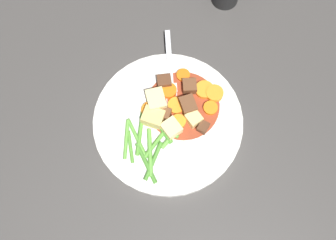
{
  "coord_description": "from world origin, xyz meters",
  "views": [
    {
      "loc": [
        -0.15,
        -0.15,
        0.62
      ],
      "look_at": [
        0.0,
        0.0,
        0.02
      ],
      "focal_mm": 38.22,
      "sensor_mm": 36.0,
      "label": 1
    }
  ],
  "objects_px": {
    "carrot_slice_3": "(210,108)",
    "carrot_slice_7": "(183,75)",
    "carrot_slice_6": "(169,91)",
    "potato_chunk_1": "(171,128)",
    "carrot_slice_2": "(214,94)",
    "fork": "(170,73)",
    "potato_chunk_0": "(194,119)",
    "dinner_plate": "(168,121)",
    "potato_chunk_3": "(156,101)",
    "meat_chunk_3": "(164,82)",
    "carrot_slice_5": "(151,111)",
    "meat_chunk_0": "(203,127)",
    "meat_chunk_4": "(164,113)",
    "carrot_slice_4": "(204,90)",
    "meat_chunk_1": "(188,106)",
    "carrot_slice_1": "(179,122)",
    "potato_chunk_2": "(153,118)",
    "carrot_slice_0": "(176,106)",
    "meat_chunk_2": "(190,86)"
  },
  "relations": [
    {
      "from": "potato_chunk_0",
      "to": "carrot_slice_2",
      "type": "bearing_deg",
      "value": 6.09
    },
    {
      "from": "carrot_slice_6",
      "to": "potato_chunk_1",
      "type": "height_order",
      "value": "potato_chunk_1"
    },
    {
      "from": "meat_chunk_2",
      "to": "meat_chunk_4",
      "type": "bearing_deg",
      "value": -178.04
    },
    {
      "from": "potato_chunk_3",
      "to": "meat_chunk_3",
      "type": "distance_m",
      "value": 0.04
    },
    {
      "from": "carrot_slice_1",
      "to": "carrot_slice_3",
      "type": "relative_size",
      "value": 1.01
    },
    {
      "from": "dinner_plate",
      "to": "carrot_slice_3",
      "type": "height_order",
      "value": "carrot_slice_3"
    },
    {
      "from": "dinner_plate",
      "to": "meat_chunk_4",
      "type": "xyz_separation_m",
      "value": [
        0.0,
        0.01,
        0.02
      ]
    },
    {
      "from": "dinner_plate",
      "to": "carrot_slice_4",
      "type": "distance_m",
      "value": 0.09
    },
    {
      "from": "potato_chunk_0",
      "to": "fork",
      "type": "xyz_separation_m",
      "value": [
        0.04,
        0.1,
        -0.01
      ]
    },
    {
      "from": "potato_chunk_2",
      "to": "carrot_slice_2",
      "type": "bearing_deg",
      "value": -22.2
    },
    {
      "from": "carrot_slice_3",
      "to": "carrot_slice_4",
      "type": "relative_size",
      "value": 0.76
    },
    {
      "from": "potato_chunk_2",
      "to": "meat_chunk_1",
      "type": "relative_size",
      "value": 1.16
    },
    {
      "from": "carrot_slice_5",
      "to": "meat_chunk_4",
      "type": "height_order",
      "value": "meat_chunk_4"
    },
    {
      "from": "carrot_slice_3",
      "to": "carrot_slice_5",
      "type": "xyz_separation_m",
      "value": [
        -0.08,
        0.07,
        -0.0
      ]
    },
    {
      "from": "potato_chunk_3",
      "to": "carrot_slice_0",
      "type": "bearing_deg",
      "value": -53.26
    },
    {
      "from": "potato_chunk_0",
      "to": "potato_chunk_2",
      "type": "relative_size",
      "value": 0.68
    },
    {
      "from": "potato_chunk_2",
      "to": "potato_chunk_3",
      "type": "xyz_separation_m",
      "value": [
        0.03,
        0.02,
        0.0
      ]
    },
    {
      "from": "potato_chunk_1",
      "to": "meat_chunk_4",
      "type": "xyz_separation_m",
      "value": [
        0.01,
        0.03,
        -0.0
      ]
    },
    {
      "from": "carrot_slice_7",
      "to": "meat_chunk_3",
      "type": "xyz_separation_m",
      "value": [
        -0.04,
        0.01,
        0.01
      ]
    },
    {
      "from": "carrot_slice_6",
      "to": "meat_chunk_0",
      "type": "bearing_deg",
      "value": -95.38
    },
    {
      "from": "carrot_slice_0",
      "to": "potato_chunk_1",
      "type": "height_order",
      "value": "potato_chunk_1"
    },
    {
      "from": "carrot_slice_2",
      "to": "fork",
      "type": "height_order",
      "value": "carrot_slice_2"
    },
    {
      "from": "fork",
      "to": "meat_chunk_1",
      "type": "bearing_deg",
      "value": -112.07
    },
    {
      "from": "meat_chunk_0",
      "to": "meat_chunk_4",
      "type": "distance_m",
      "value": 0.07
    },
    {
      "from": "carrot_slice_5",
      "to": "fork",
      "type": "relative_size",
      "value": 0.25
    },
    {
      "from": "meat_chunk_3",
      "to": "meat_chunk_2",
      "type": "bearing_deg",
      "value": -57.35
    },
    {
      "from": "potato_chunk_2",
      "to": "carrot_slice_5",
      "type": "bearing_deg",
      "value": 60.94
    },
    {
      "from": "potato_chunk_0",
      "to": "meat_chunk_4",
      "type": "relative_size",
      "value": 0.96
    },
    {
      "from": "fork",
      "to": "carrot_slice_5",
      "type": "bearing_deg",
      "value": -160.46
    },
    {
      "from": "carrot_slice_7",
      "to": "potato_chunk_1",
      "type": "relative_size",
      "value": 0.83
    },
    {
      "from": "carrot_slice_1",
      "to": "meat_chunk_3",
      "type": "xyz_separation_m",
      "value": [
        0.04,
        0.07,
        0.0
      ]
    },
    {
      "from": "potato_chunk_3",
      "to": "carrot_slice_5",
      "type": "bearing_deg",
      "value": -168.48
    },
    {
      "from": "dinner_plate",
      "to": "carrot_slice_4",
      "type": "height_order",
      "value": "carrot_slice_4"
    },
    {
      "from": "carrot_slice_5",
      "to": "carrot_slice_6",
      "type": "bearing_deg",
      "value": 4.26
    },
    {
      "from": "meat_chunk_1",
      "to": "potato_chunk_2",
      "type": "bearing_deg",
      "value": 153.66
    },
    {
      "from": "potato_chunk_0",
      "to": "fork",
      "type": "bearing_deg",
      "value": 67.72
    },
    {
      "from": "potato_chunk_1",
      "to": "carrot_slice_1",
      "type": "bearing_deg",
      "value": 2.91
    },
    {
      "from": "potato_chunk_3",
      "to": "potato_chunk_0",
      "type": "bearing_deg",
      "value": -71.87
    },
    {
      "from": "carrot_slice_3",
      "to": "carrot_slice_7",
      "type": "distance_m",
      "value": 0.08
    },
    {
      "from": "carrot_slice_2",
      "to": "meat_chunk_1",
      "type": "xyz_separation_m",
      "value": [
        -0.05,
        0.02,
        0.01
      ]
    },
    {
      "from": "carrot_slice_1",
      "to": "carrot_slice_6",
      "type": "relative_size",
      "value": 0.9
    },
    {
      "from": "carrot_slice_2",
      "to": "potato_chunk_0",
      "type": "relative_size",
      "value": 1.28
    },
    {
      "from": "meat_chunk_2",
      "to": "carrot_slice_2",
      "type": "bearing_deg",
      "value": -61.42
    },
    {
      "from": "carrot_slice_2",
      "to": "potato_chunk_3",
      "type": "distance_m",
      "value": 0.11
    },
    {
      "from": "carrot_slice_5",
      "to": "carrot_slice_7",
      "type": "height_order",
      "value": "same"
    },
    {
      "from": "potato_chunk_1",
      "to": "meat_chunk_0",
      "type": "distance_m",
      "value": 0.06
    },
    {
      "from": "carrot_slice_4",
      "to": "carrot_slice_7",
      "type": "height_order",
      "value": "carrot_slice_4"
    },
    {
      "from": "carrot_slice_3",
      "to": "potato_chunk_3",
      "type": "xyz_separation_m",
      "value": [
        -0.06,
        0.08,
        0.01
      ]
    },
    {
      "from": "meat_chunk_2",
      "to": "potato_chunk_2",
      "type": "bearing_deg",
      "value": 177.24
    },
    {
      "from": "potato_chunk_1",
      "to": "fork",
      "type": "distance_m",
      "value": 0.11
    }
  ]
}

